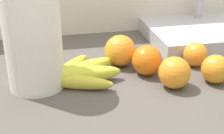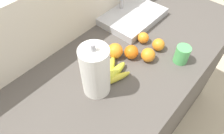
# 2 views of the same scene
# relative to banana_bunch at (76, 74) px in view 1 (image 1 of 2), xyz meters

# --- Properties ---
(wall_back) EXTENTS (2.10, 0.06, 1.30)m
(wall_back) POSITION_rel_banana_bunch_xyz_m (0.16, 0.37, -0.30)
(wall_back) COLOR silver
(wall_back) RESTS_ON ground
(banana_bunch) EXTENTS (0.21, 0.20, 0.04)m
(banana_bunch) POSITION_rel_banana_bunch_xyz_m (0.00, 0.00, 0.00)
(banana_bunch) COLOR gold
(banana_bunch) RESTS_ON counter
(orange_center) EXTENTS (0.08, 0.08, 0.08)m
(orange_center) POSITION_rel_banana_bunch_xyz_m (0.18, 0.00, 0.02)
(orange_center) COLOR orange
(orange_center) RESTS_ON counter
(orange_far_right) EXTENTS (0.06, 0.06, 0.06)m
(orange_far_right) POSITION_rel_banana_bunch_xyz_m (0.32, 0.03, 0.01)
(orange_far_right) COLOR orange
(orange_far_right) RESTS_ON counter
(orange_right) EXTENTS (0.08, 0.08, 0.08)m
(orange_right) POSITION_rel_banana_bunch_xyz_m (0.13, 0.07, 0.02)
(orange_right) COLOR orange
(orange_right) RESTS_ON counter
(orange_front) EXTENTS (0.07, 0.07, 0.07)m
(orange_front) POSITION_rel_banana_bunch_xyz_m (0.33, -0.07, 0.01)
(orange_front) COLOR orange
(orange_front) RESTS_ON counter
(orange_back_right) EXTENTS (0.08, 0.08, 0.08)m
(orange_back_right) POSITION_rel_banana_bunch_xyz_m (0.22, -0.08, 0.02)
(orange_back_right) COLOR orange
(orange_back_right) RESTS_ON counter
(paper_towel_roll) EXTENTS (0.13, 0.13, 0.28)m
(paper_towel_roll) POSITION_rel_banana_bunch_xyz_m (-0.09, -0.00, 0.11)
(paper_towel_roll) COLOR white
(paper_towel_roll) RESTS_ON counter
(sink_basin) EXTENTS (0.40, 0.28, 0.24)m
(sink_basin) POSITION_rel_banana_bunch_xyz_m (0.45, 0.20, 0.01)
(sink_basin) COLOR #B7BABF
(sink_basin) RESTS_ON counter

